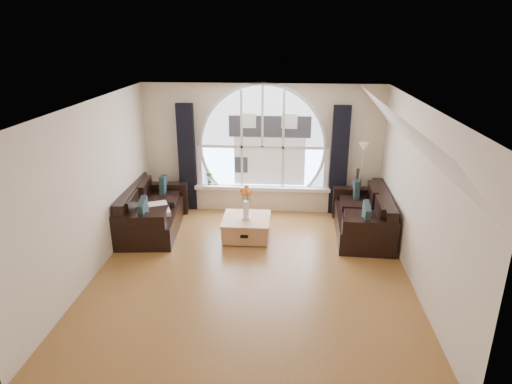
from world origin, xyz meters
The scene contains 21 objects.
ground centered at (0.00, 0.00, 0.00)m, with size 5.00×5.50×0.01m, color brown.
ceiling centered at (0.00, 0.00, 2.70)m, with size 5.00×5.50×0.01m, color silver.
wall_back centered at (0.00, 2.75, 1.35)m, with size 5.00×0.01×2.70m, color beige.
wall_front centered at (0.00, -2.75, 1.35)m, with size 5.00×0.01×2.70m, color beige.
wall_left centered at (-2.50, 0.00, 1.35)m, with size 0.01×5.50×2.70m, color beige.
wall_right centered at (2.50, 0.00, 1.35)m, with size 0.01×5.50×2.70m, color beige.
attic_slope centered at (2.20, 0.00, 2.35)m, with size 0.92×5.50×0.72m, color silver.
arched_window centered at (0.00, 2.72, 1.62)m, with size 2.60×0.06×2.15m, color silver.
window_sill centered at (0.00, 2.65, 0.51)m, with size 2.90×0.22×0.08m, color white.
window_frame centered at (0.00, 2.69, 1.62)m, with size 2.76×0.08×2.15m, color white.
neighbor_house centered at (0.15, 2.71, 1.50)m, with size 1.70×0.02×1.50m, color silver.
curtain_left centered at (-1.60, 2.63, 1.15)m, with size 0.35×0.12×2.30m, color black.
curtain_right centered at (1.60, 2.63, 1.15)m, with size 0.35×0.12×2.30m, color black.
sofa_left centered at (-2.06, 1.48, 0.40)m, with size 0.98×1.95×0.87m, color black.
sofa_right centered at (1.98, 1.55, 0.40)m, with size 0.95×1.90×0.84m, color black.
coffee_chest centered at (-0.21, 1.27, 0.22)m, with size 0.88×0.88×0.43m, color #AB7245.
throw_blanket centered at (-1.97, 1.27, 0.50)m, with size 0.55×0.55×0.10m, color silver.
vase_flowers centered at (-0.21, 1.24, 0.78)m, with size 0.24×0.24×0.70m, color white.
floor_lamp centered at (2.04, 2.40, 0.80)m, with size 0.24×0.24×1.60m, color #B2B2B2.
guitar centered at (1.97, 2.53, 0.53)m, with size 0.36×0.24×1.06m, color brown.
potted_plant centered at (-1.15, 2.65, 0.70)m, with size 0.15×0.10×0.29m, color #1E6023.
Camera 1 is at (0.54, -6.35, 3.70)m, focal length 31.23 mm.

